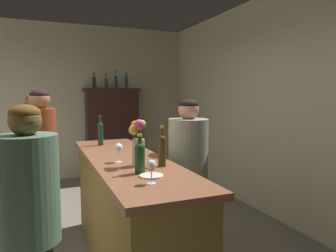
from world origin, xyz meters
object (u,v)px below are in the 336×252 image
bar_counter (128,213)px  wine_glass_front (118,148)px  wine_bottle_malbec (140,156)px  patron_by_cabinet (35,155)px  display_bottle_midleft (107,82)px  wine_bottle_pinot (162,149)px  bartender (188,171)px  display_bottle_left (94,81)px  patron_near_entrance (42,159)px  display_cabinet (112,131)px  wine_glass_mid (151,167)px  display_bottle_center (116,80)px  cheese_plate (151,176)px  flower_arrangement (138,142)px  wine_bottle_riesling (100,132)px  display_bottle_midright (127,81)px  patron_tall (30,233)px

bar_counter → wine_glass_front: bearing=-128.7°
wine_bottle_malbec → patron_by_cabinet: size_ratio=0.18×
display_bottle_midleft → wine_bottle_pinot: bearing=-94.5°
bartender → wine_glass_front: bearing=24.8°
display_bottle_left → bartender: 3.39m
bar_counter → patron_near_entrance: patron_near_entrance is taller
display_cabinet → wine_glass_mid: size_ratio=10.93×
patron_by_cabinet → bartender: 1.93m
display_bottle_center → patron_near_entrance: 2.99m
cheese_plate → bartender: (0.63, 0.71, -0.19)m
display_cabinet → patron_near_entrance: display_cabinet is taller
bar_counter → wine_bottle_pinot: (0.18, -0.42, 0.66)m
wine_bottle_malbec → patron_near_entrance: patron_near_entrance is taller
wine_glass_mid → patron_by_cabinet: 2.32m
wine_glass_mid → cheese_plate: 0.21m
flower_arrangement → cheese_plate: (-0.01, -0.36, -0.19)m
wine_bottle_malbec → display_bottle_left: display_bottle_left is taller
bar_counter → patron_near_entrance: size_ratio=1.46×
wine_bottle_malbec → display_bottle_left: 3.87m
display_bottle_left → patron_near_entrance: size_ratio=0.18×
bar_counter → display_cabinet: display_cabinet is taller
wine_glass_front → wine_bottle_riesling: bearing=89.0°
display_bottle_left → patron_near_entrance: (-0.95, -2.49, -0.92)m
patron_near_entrance → wine_bottle_pinot: bearing=1.3°
wine_bottle_riesling → flower_arrangement: bearing=-85.2°
wine_glass_mid → flower_arrangement: (0.07, 0.52, 0.09)m
display_bottle_midleft → display_bottle_center: bearing=-0.0°
patron_near_entrance → wine_bottle_riesling: bearing=60.9°
wine_bottle_pinot → display_bottle_midleft: display_bottle_midleft is taller
wine_bottle_riesling → display_bottle_center: display_bottle_center is taller
display_cabinet → display_bottle_center: display_bottle_center is taller
display_bottle_center → display_bottle_midright: bearing=0.0°
patron_near_entrance → bartender: 1.53m
patron_tall → display_bottle_center: bearing=40.1°
wine_bottle_pinot → bartender: size_ratio=0.21×
wine_bottle_pinot → display_bottle_center: (0.47, 3.65, 0.69)m
cheese_plate → flower_arrangement: bearing=88.5°
display_bottle_left → display_bottle_midright: 0.62m
display_cabinet → cheese_plate: 3.96m
bar_counter → display_bottle_midleft: display_bottle_midleft is taller
bartender → cheese_plate: bearing=61.1°
display_bottle_left → display_bottle_midright: bearing=0.0°
wine_bottle_pinot → wine_glass_front: bearing=135.4°
bar_counter → wine_bottle_riesling: size_ratio=7.12×
wine_glass_mid → display_bottle_midleft: (0.53, 4.09, 0.70)m
display_bottle_left → flower_arrangement: bearing=-93.8°
wine_bottle_pinot → display_bottle_midleft: size_ratio=1.19×
wine_bottle_pinot → wine_bottle_malbec: 0.28m
wine_bottle_riesling → display_bottle_midleft: 2.56m
display_bottle_center → patron_by_cabinet: (-1.44, -1.90, -0.99)m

